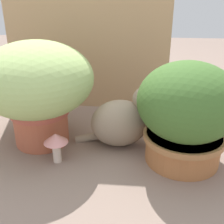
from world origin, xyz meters
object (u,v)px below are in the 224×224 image
at_px(grass_planter, 37,85).
at_px(leafy_planter, 187,112).
at_px(cat, 123,121).
at_px(mushroom_ornament_pink, 56,141).

relative_size(grass_planter, leafy_planter, 1.18).
height_order(grass_planter, leafy_planter, grass_planter).
bearing_deg(cat, mushroom_ornament_pink, -148.19).
bearing_deg(leafy_planter, mushroom_ornament_pink, -173.22).
relative_size(leafy_planter, mushroom_ornament_pink, 3.20).
xyz_separation_m(cat, mushroom_ornament_pink, (-0.27, -0.17, -0.02)).
distance_m(grass_planter, cat, 0.41).
bearing_deg(grass_planter, cat, 0.64).
bearing_deg(leafy_planter, grass_planter, 171.12).
bearing_deg(mushroom_ornament_pink, cat, 31.81).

